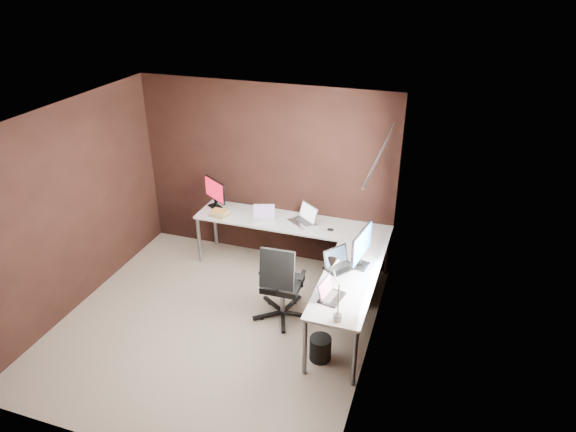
% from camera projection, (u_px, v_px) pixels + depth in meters
% --- Properties ---
extents(room, '(3.60, 3.60, 2.50)m').
position_uv_depth(room, '(239.00, 233.00, 5.49)').
color(room, gray).
rests_on(room, ground).
extents(desk, '(2.65, 2.25, 0.73)m').
position_uv_depth(desk, '(308.00, 246.00, 6.45)').
color(desk, white).
rests_on(desk, ground).
extents(drawer_pedestal, '(0.42, 0.50, 0.60)m').
position_uv_depth(drawer_pedestal, '(354.00, 274.00, 6.55)').
color(drawer_pedestal, white).
rests_on(drawer_pedestal, ground).
extents(monitor_left, '(0.41, 0.28, 0.42)m').
position_uv_depth(monitor_left, '(215.00, 192.00, 7.21)').
color(monitor_left, black).
rests_on(monitor_left, desk).
extents(monitor_right, '(0.17, 0.58, 0.48)m').
position_uv_depth(monitor_right, '(362.00, 246.00, 5.81)').
color(monitor_right, black).
rests_on(monitor_right, desk).
extents(laptop_white, '(0.34, 0.29, 0.20)m').
position_uv_depth(laptop_white, '(264.00, 217.00, 6.95)').
color(laptop_white, white).
rests_on(laptop_white, desk).
extents(laptop_silver, '(0.45, 0.43, 0.24)m').
position_uv_depth(laptop_silver, '(305.00, 219.00, 6.87)').
color(laptop_silver, silver).
rests_on(laptop_silver, desk).
extents(laptop_black_big, '(0.40, 0.42, 0.23)m').
position_uv_depth(laptop_black_big, '(338.00, 263.00, 5.88)').
color(laptop_black_big, black).
rests_on(laptop_black_big, desk).
extents(laptop_black_small, '(0.26, 0.33, 0.20)m').
position_uv_depth(laptop_black_small, '(329.00, 294.00, 5.37)').
color(laptop_black_small, black).
rests_on(laptop_black_small, desk).
extents(book_stack, '(0.28, 0.25, 0.08)m').
position_uv_depth(book_stack, '(219.00, 213.00, 7.05)').
color(book_stack, '#978051').
rests_on(book_stack, desk).
extents(mouse_left, '(0.10, 0.08, 0.04)m').
position_uv_depth(mouse_left, '(222.00, 215.00, 7.04)').
color(mouse_left, black).
rests_on(mouse_left, desk).
extents(mouse_corner, '(0.11, 0.09, 0.04)m').
position_uv_depth(mouse_corner, '(331.00, 230.00, 6.67)').
color(mouse_corner, black).
rests_on(mouse_corner, desk).
extents(desk_lamp, '(0.20, 0.24, 0.65)m').
position_uv_depth(desk_lamp, '(334.00, 281.00, 4.94)').
color(desk_lamp, slate).
rests_on(desk_lamp, desk).
extents(office_chair, '(0.57, 0.57, 1.03)m').
position_uv_depth(office_chair, '(282.00, 296.00, 6.13)').
color(office_chair, black).
rests_on(office_chair, ground).
extents(wastebasket, '(0.31, 0.31, 0.28)m').
position_uv_depth(wastebasket, '(320.00, 348.00, 5.55)').
color(wastebasket, black).
rests_on(wastebasket, ground).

